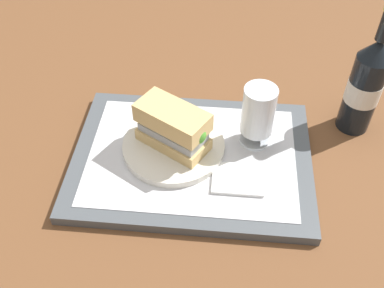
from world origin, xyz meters
TOP-DOWN VIEW (x-y plane):
  - ground_plane at (0.00, 0.00)m, footprint 3.00×3.00m
  - tray at (0.00, 0.00)m, footprint 0.44×0.32m
  - placemat at (0.00, 0.00)m, footprint 0.38×0.27m
  - plate at (-0.04, 0.01)m, footprint 0.19×0.19m
  - sandwich at (-0.03, 0.01)m, footprint 0.14×0.12m
  - beer_glass at (0.11, 0.05)m, footprint 0.06×0.06m
  - napkin_folded at (0.09, -0.05)m, footprint 0.09×0.07m
  - beer_bottle at (0.31, 0.13)m, footprint 0.07×0.07m

SIDE VIEW (x-z plane):
  - ground_plane at x=0.00m, z-range 0.00..0.00m
  - tray at x=0.00m, z-range 0.00..0.02m
  - placemat at x=0.00m, z-range 0.02..0.02m
  - napkin_folded at x=0.09m, z-range 0.02..0.03m
  - plate at x=-0.04m, z-range 0.02..0.04m
  - sandwich at x=-0.03m, z-range 0.04..0.12m
  - beer_glass at x=0.11m, z-range 0.03..0.15m
  - beer_bottle at x=0.31m, z-range -0.03..0.24m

